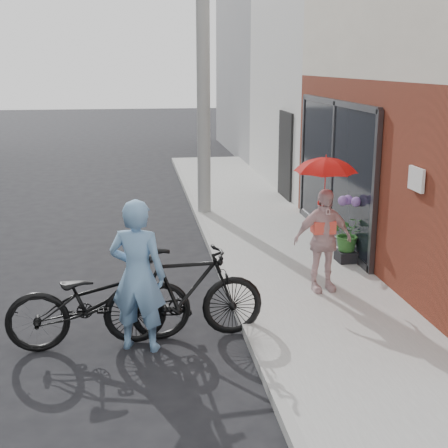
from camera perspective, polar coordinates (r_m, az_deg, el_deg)
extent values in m
plane|color=black|center=(7.85, -4.94, -9.95)|extent=(80.00, 80.00, 0.00)
cube|color=#989893|center=(9.98, 6.51, -4.19)|extent=(2.20, 24.00, 0.12)
cube|color=#9E9E99|center=(9.76, -0.11, -4.53)|extent=(0.12, 24.00, 0.12)
cube|color=black|center=(11.36, 10.00, 4.73)|extent=(0.06, 3.80, 2.40)
cube|color=white|center=(8.26, 17.18, 3.94)|extent=(0.04, 0.40, 0.30)
cube|color=silver|center=(17.82, 17.50, 14.67)|extent=(8.00, 6.00, 7.00)
cube|color=gray|center=(24.34, 10.26, 14.86)|extent=(8.00, 8.00, 7.00)
cylinder|color=#9E9E99|center=(13.22, -1.93, 15.60)|extent=(0.28, 0.28, 7.00)
imported|color=#719ECA|center=(7.18, -7.89, -4.71)|extent=(0.76, 0.61, 1.79)
imported|color=black|center=(7.46, -11.30, -6.83)|extent=(2.21, 0.97, 1.13)
imported|color=black|center=(7.49, -3.65, -6.35)|extent=(1.96, 0.69, 1.16)
imported|color=beige|center=(8.79, 9.01, -1.47)|extent=(0.89, 0.46, 1.46)
imported|color=red|center=(8.56, 9.30, 5.55)|extent=(0.82, 0.82, 0.72)
cube|color=black|center=(10.32, 11.20, -2.89)|extent=(0.35, 0.35, 0.18)
imported|color=#326E2C|center=(10.21, 11.30, -0.84)|extent=(0.53, 0.46, 0.59)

